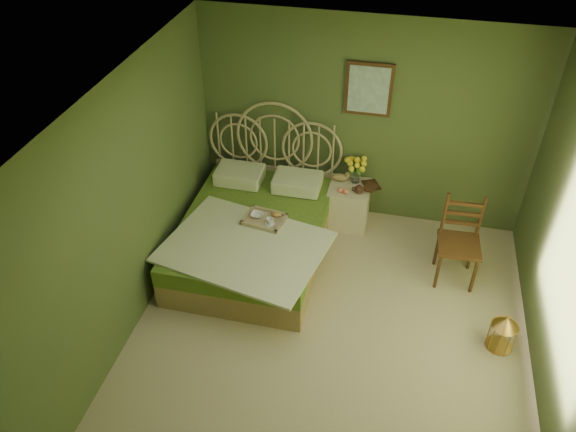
% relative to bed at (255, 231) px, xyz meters
% --- Properties ---
extents(floor, '(4.50, 4.50, 0.00)m').
position_rel_bed_xyz_m(floor, '(1.09, -1.14, -0.32)').
color(floor, '#CBB493').
rests_on(floor, ground).
extents(ceiling, '(4.50, 4.50, 0.00)m').
position_rel_bed_xyz_m(ceiling, '(1.09, -1.14, 2.28)').
color(ceiling, silver).
rests_on(ceiling, wall_back).
extents(wall_back, '(4.00, 0.00, 4.00)m').
position_rel_bed_xyz_m(wall_back, '(1.09, 1.11, 0.98)').
color(wall_back, '#465A2F').
rests_on(wall_back, floor).
extents(wall_left, '(0.00, 4.50, 4.50)m').
position_rel_bed_xyz_m(wall_left, '(-0.91, -1.14, 0.98)').
color(wall_left, '#465A2F').
rests_on(wall_left, floor).
extents(wall_right, '(0.00, 4.50, 4.50)m').
position_rel_bed_xyz_m(wall_right, '(3.09, -1.14, 0.98)').
color(wall_right, '#465A2F').
rests_on(wall_right, floor).
extents(wall_art, '(0.54, 0.04, 0.64)m').
position_rel_bed_xyz_m(wall_art, '(1.10, 1.08, 1.43)').
color(wall_art, '#361E0E').
rests_on(wall_art, wall_back).
extents(bed, '(1.89, 2.39, 1.48)m').
position_rel_bed_xyz_m(bed, '(0.00, 0.00, 0.00)').
color(bed, '#9F7E4F').
rests_on(bed, floor).
extents(nightstand, '(0.50, 0.50, 0.98)m').
position_rel_bed_xyz_m(nightstand, '(1.01, 0.85, 0.03)').
color(nightstand, beige).
rests_on(nightstand, floor).
extents(chair, '(0.47, 0.47, 1.03)m').
position_rel_bed_xyz_m(chair, '(2.32, 0.16, 0.25)').
color(chair, '#361E0E').
rests_on(chair, floor).
extents(birdcage, '(0.27, 0.27, 0.41)m').
position_rel_bed_xyz_m(birdcage, '(2.79, -0.84, -0.12)').
color(birdcage, '#BD853C').
rests_on(birdcage, floor).
extents(book_lower, '(0.27, 0.30, 0.02)m').
position_rel_bed_xyz_m(book_lower, '(1.18, 0.86, 0.24)').
color(book_lower, '#381E0F').
rests_on(book_lower, nightstand).
extents(book_upper, '(0.21, 0.24, 0.02)m').
position_rel_bed_xyz_m(book_upper, '(1.18, 0.86, 0.26)').
color(book_upper, '#472819').
rests_on(book_upper, nightstand).
extents(cereal_bowl, '(0.16, 0.16, 0.04)m').
position_rel_bed_xyz_m(cereal_bowl, '(0.04, -0.02, 0.26)').
color(cereal_bowl, white).
rests_on(cereal_bowl, bed).
extents(coffee_cup, '(0.09, 0.09, 0.08)m').
position_rel_bed_xyz_m(coffee_cup, '(0.22, -0.13, 0.29)').
color(coffee_cup, white).
rests_on(coffee_cup, bed).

